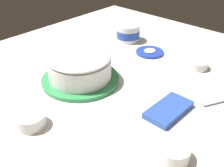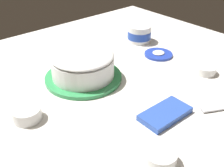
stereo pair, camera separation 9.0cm
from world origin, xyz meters
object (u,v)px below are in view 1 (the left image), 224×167
at_px(frosted_cake, 80,68).
at_px(candy_box_lower, 169,110).
at_px(sprinkle_bowl_rainbow, 198,64).
at_px(sprinkle_bowl_green, 174,152).
at_px(frosting_tub_lid, 150,52).
at_px(sprinkle_bowl_orange, 31,120).
at_px(frosting_tub, 128,32).

height_order(frosted_cake, candy_box_lower, frosted_cake).
bearing_deg(sprinkle_bowl_rainbow, sprinkle_bowl_green, -159.26).
xyz_separation_m(frosted_cake, frosting_tub_lid, (0.36, -0.05, -0.05)).
height_order(sprinkle_bowl_green, sprinkle_bowl_orange, sprinkle_bowl_green).
bearing_deg(frosting_tub, frosted_cake, -164.61).
bearing_deg(candy_box_lower, frosted_cake, 100.65).
relative_size(frosted_cake, sprinkle_bowl_rainbow, 3.58).
distance_m(frosted_cake, sprinkle_bowl_rainbow, 0.46).
bearing_deg(sprinkle_bowl_orange, sprinkle_bowl_rainbow, -16.38).
relative_size(sprinkle_bowl_orange, candy_box_lower, 0.53).
distance_m(frosting_tub, candy_box_lower, 0.57).
bearing_deg(candy_box_lower, frosting_tub_lid, 44.62).
height_order(frosted_cake, frosting_tub_lid, frosted_cake).
distance_m(frosted_cake, candy_box_lower, 0.35).
bearing_deg(sprinkle_bowl_green, sprinkle_bowl_rainbow, 20.74).
xyz_separation_m(frosted_cake, candy_box_lower, (0.06, -0.34, -0.04)).
relative_size(frosted_cake, candy_box_lower, 1.77).
xyz_separation_m(frosting_tub, sprinkle_bowl_rainbow, (-0.03, -0.38, -0.02)).
xyz_separation_m(frosting_tub_lid, sprinkle_bowl_green, (-0.45, -0.40, 0.02)).
xyz_separation_m(sprinkle_bowl_rainbow, candy_box_lower, (-0.32, -0.07, -0.01)).
bearing_deg(sprinkle_bowl_green, frosted_cake, 78.18).
distance_m(sprinkle_bowl_green, sprinkle_bowl_orange, 0.40).
height_order(frosting_tub_lid, candy_box_lower, candy_box_lower).
xyz_separation_m(frosting_tub, sprinkle_bowl_orange, (-0.67, -0.19, -0.02)).
distance_m(sprinkle_bowl_rainbow, candy_box_lower, 0.33).
height_order(frosting_tub, sprinkle_bowl_green, frosting_tub).
bearing_deg(frosted_cake, frosting_tub, 15.39).
height_order(frosting_tub, sprinkle_bowl_orange, frosting_tub).
distance_m(frosted_cake, sprinkle_bowl_orange, 0.27).
distance_m(frosting_tub, sprinkle_bowl_rainbow, 0.38).
bearing_deg(frosted_cake, sprinkle_bowl_rainbow, -35.54).
relative_size(frosted_cake, sprinkle_bowl_orange, 3.33).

